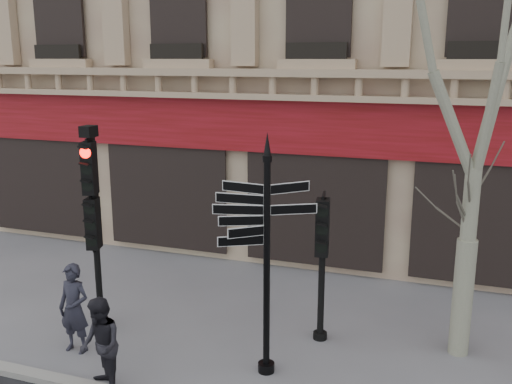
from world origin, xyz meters
TOP-DOWN VIEW (x-y plane):
  - ground at (0.00, 0.00)m, footprint 80.00×80.00m
  - fingerpost at (0.37, 0.10)m, footprint 2.17×2.17m
  - traffic_signal_main at (-3.29, 0.68)m, footprint 0.51×0.42m
  - traffic_signal_secondary at (0.97, 1.54)m, footprint 0.51×0.40m
  - plane_tree at (3.44, 1.86)m, footprint 3.11×3.11m
  - pedestrian_a at (-3.10, -0.37)m, footprint 0.61×0.40m
  - pedestrian_b at (-1.91, -1.30)m, footprint 0.96×0.95m

SIDE VIEW (x-z plane):
  - ground at x=0.00m, z-range 0.00..0.00m
  - pedestrian_b at x=-1.91m, z-range 0.00..1.56m
  - pedestrian_a at x=-3.10m, z-range 0.00..1.65m
  - traffic_signal_secondary at x=0.97m, z-range 0.54..3.28m
  - traffic_signal_main at x=-3.29m, z-range 0.52..4.49m
  - fingerpost at x=0.37m, z-range 0.70..4.78m
  - plane_tree at x=3.44m, z-range 1.67..9.94m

